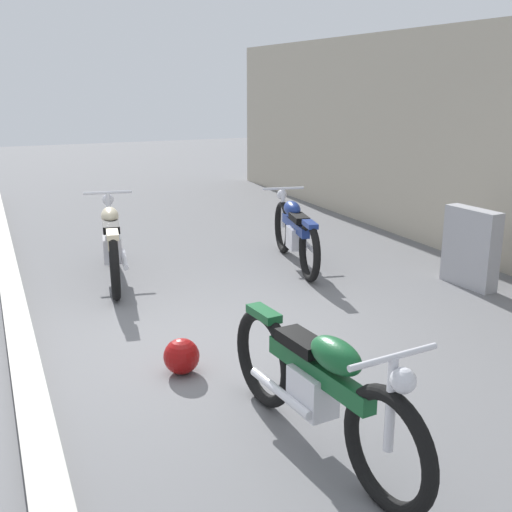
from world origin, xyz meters
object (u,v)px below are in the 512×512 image
object	(u,v)px
motorcycle_cream	(112,242)
helmet	(182,356)
stone_marker	(471,248)
motorcycle_blue	(295,232)
motorcycle_green	(319,386)

from	to	relation	value
motorcycle_cream	helmet	bearing A→B (deg)	-170.54
stone_marker	helmet	size ratio (longest dim) A/B	3.09
motorcycle_cream	motorcycle_blue	distance (m)	2.32
stone_marker	motorcycle_cream	distance (m)	4.24
helmet	motorcycle_green	bearing A→B (deg)	18.59
motorcycle_cream	motorcycle_green	bearing A→B (deg)	-164.07
helmet	motorcycle_green	world-z (taller)	motorcycle_green
motorcycle_blue	motorcycle_cream	bearing A→B (deg)	94.51
stone_marker	motorcycle_blue	bearing A→B (deg)	-136.84
helmet	motorcycle_blue	distance (m)	3.37
stone_marker	helmet	world-z (taller)	stone_marker
motorcycle_cream	motorcycle_green	world-z (taller)	motorcycle_cream
stone_marker	motorcycle_blue	xyz separation A→B (m)	(-1.59, -1.49, -0.02)
motorcycle_cream	motorcycle_blue	xyz separation A→B (m)	(0.31, 2.30, -0.02)
motorcycle_green	motorcycle_blue	world-z (taller)	motorcycle_green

